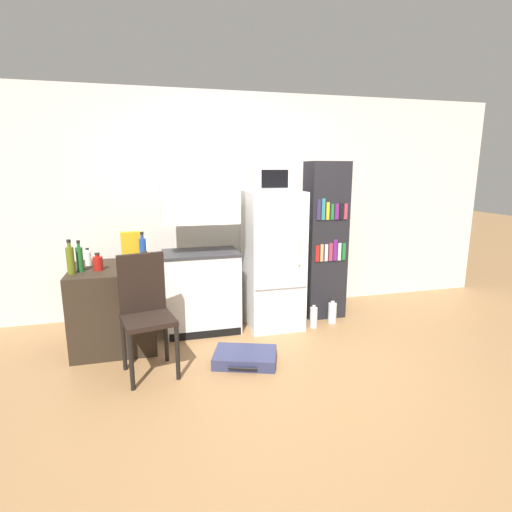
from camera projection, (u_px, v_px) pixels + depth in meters
The scene contains 18 objects.
ground_plane at pixel (290, 386), 3.18m from camera, with size 24.00×24.00×0.00m, color olive.
wall_back at pixel (253, 204), 4.85m from camera, with size 6.40×0.10×2.56m.
side_table at pixel (115, 306), 3.89m from camera, with size 0.76×0.80×0.78m.
kitchen_hutch at pixel (201, 253), 4.15m from camera, with size 0.78×0.51×1.81m.
refrigerator at pixel (273, 260), 4.31m from camera, with size 0.57×0.62×1.47m.
microwave at pixel (274, 178), 4.13m from camera, with size 0.47×0.36×0.26m.
bookshelf at pixel (325, 241), 4.57m from camera, with size 0.44×0.34×1.78m.
bottle_green_tall at pixel (80, 259), 3.61m from camera, with size 0.06×0.06×0.29m.
bottle_ketchup_red at pixel (98, 263), 3.67m from camera, with size 0.09×0.09×0.16m.
bottle_blue_soda at pixel (143, 250), 3.96m from camera, with size 0.06×0.06×0.31m.
bottle_milk_white at pixel (88, 258), 3.85m from camera, with size 0.06×0.06×0.17m.
bottle_amber_beer at pixel (146, 264), 3.55m from camera, with size 0.08×0.08×0.20m.
bottle_olive_oil at pixel (70, 260), 3.52m from camera, with size 0.07×0.07×0.31m.
cereal_box at pixel (131, 246), 4.02m from camera, with size 0.19×0.07×0.30m.
chair at pixel (145, 304), 3.33m from camera, with size 0.48×0.48×1.01m.
suitcase_large_flat at pixel (245, 357), 3.56m from camera, with size 0.64×0.53×0.10m.
water_bottle_front at pixel (314, 317), 4.35m from camera, with size 0.08×0.08×0.29m.
water_bottle_middle at pixel (332, 312), 4.48m from camera, with size 0.10×0.10×0.29m.
Camera 1 is at (-0.99, -2.72, 1.69)m, focal length 28.00 mm.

